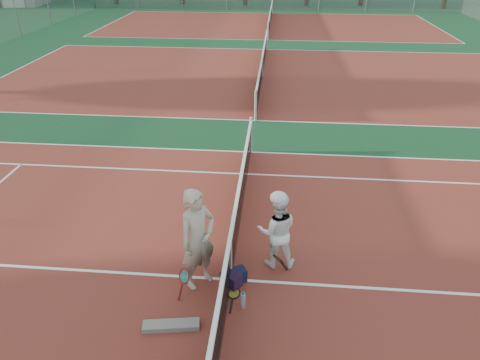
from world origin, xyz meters
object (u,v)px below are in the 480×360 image
at_px(net_main, 231,259).
at_px(water_bottle, 243,301).
at_px(player_b, 277,231).
at_px(racket_black_held, 278,265).
at_px(racket_red, 185,283).
at_px(racket_spare, 234,293).
at_px(sports_bag_navy, 237,275).
at_px(player_a, 198,239).
at_px(sports_bag_purple, 231,279).

distance_m(net_main, water_bottle, 0.80).
distance_m(player_b, racket_black_held, 0.64).
distance_m(racket_red, racket_spare, 0.90).
bearing_deg(sports_bag_navy, water_bottle, -75.09).
bearing_deg(racket_red, water_bottle, -65.51).
distance_m(player_b, racket_spare, 1.39).
bearing_deg(player_a, racket_red, -166.73).
height_order(player_b, racket_red, player_b).
distance_m(racket_red, racket_black_held, 1.75).
distance_m(racket_black_held, sports_bag_purple, 0.91).
bearing_deg(player_a, sports_bag_navy, -40.43).
bearing_deg(racket_black_held, sports_bag_purple, -25.78).
xyz_separation_m(sports_bag_navy, water_bottle, (0.17, -0.64, 0.02)).
distance_m(sports_bag_navy, sports_bag_purple, 0.15).
relative_size(player_b, racket_red, 2.74).
distance_m(racket_black_held, racket_spare, 0.98).
height_order(net_main, player_a, player_a).
xyz_separation_m(racket_black_held, sports_bag_purple, (-0.85, -0.31, -0.12)).
relative_size(player_a, sports_bag_navy, 5.93).
bearing_deg(water_bottle, net_main, 113.38).
distance_m(player_b, water_bottle, 1.46).
bearing_deg(racket_spare, sports_bag_purple, 19.11).
bearing_deg(player_b, water_bottle, 61.35).
xyz_separation_m(net_main, player_a, (-0.56, -0.10, 0.47)).
height_order(player_a, water_bottle, player_a).
height_order(racket_black_held, water_bottle, racket_black_held).
relative_size(player_a, sports_bag_purple, 5.63).
bearing_deg(racket_spare, water_bottle, -145.77).
distance_m(net_main, racket_spare, 0.62).
bearing_deg(sports_bag_navy, racket_spare, -93.80).
distance_m(net_main, sports_bag_purple, 0.39).
xyz_separation_m(player_b, racket_red, (-1.59, -1.01, -0.49)).
bearing_deg(racket_red, racket_black_held, -33.32).
height_order(racket_red, sports_bag_navy, racket_red).
bearing_deg(water_bottle, player_b, 65.95).
bearing_deg(sports_bag_purple, net_main, 99.04).
relative_size(net_main, sports_bag_purple, 31.48).
bearing_deg(player_a, racket_black_held, -36.12).
bearing_deg(racket_black_held, player_a, -35.00).
height_order(racket_spare, water_bottle, water_bottle).
bearing_deg(player_b, racket_red, 27.80).
xyz_separation_m(player_a, sports_bag_navy, (0.67, 0.08, -0.85)).
bearing_deg(water_bottle, sports_bag_navy, 104.91).
xyz_separation_m(player_b, sports_bag_navy, (-0.71, -0.57, -0.65)).
bearing_deg(net_main, water_bottle, -66.62).
bearing_deg(sports_bag_purple, racket_spare, -72.55).
xyz_separation_m(player_a, racket_black_held, (1.43, 0.28, -0.72)).
xyz_separation_m(racket_spare, water_bottle, (0.19, -0.30, 0.14)).
bearing_deg(water_bottle, racket_red, 169.17).
relative_size(sports_bag_navy, water_bottle, 1.10).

